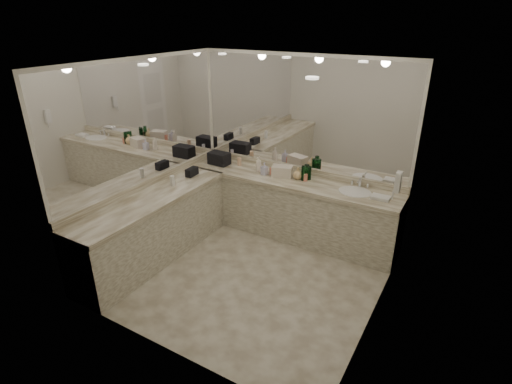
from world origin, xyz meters
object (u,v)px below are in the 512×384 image
Objects in this scene: sink at (355,192)px; black_toiletry_bag at (219,159)px; soap_bottle_a at (259,164)px; hand_towel at (381,197)px; wall_phone at (398,182)px; soap_bottle_c at (298,173)px; soap_bottle_b at (264,169)px; cream_cosmetic_case at (282,171)px.

sink is 1.36× the size of black_toiletry_bag.
black_toiletry_bag is at bearing -175.79° from soap_bottle_a.
wall_phone is at bearing -60.55° from hand_towel.
soap_bottle_a is 0.64m from soap_bottle_c.
black_toiletry_bag is 0.83m from soap_bottle_b.
black_toiletry_bag reaches higher than soap_bottle_c.
wall_phone is (0.61, -0.50, 0.46)m from sink.
wall_phone is 0.68m from hand_towel.
sink is 2.36× the size of soap_bottle_b.
wall_phone is 0.83× the size of cream_cosmetic_case.
soap_bottle_b is at bearing -177.82° from sink.
cream_cosmetic_case is at bearing 2.18° from black_toiletry_bag.
hand_towel is 1.01× the size of soap_bottle_a.
wall_phone reaches higher than hand_towel.
soap_bottle_b reaches higher than cream_cosmetic_case.
black_toiletry_bag reaches higher than sink.
soap_bottle_a is at bearing 150.58° from soap_bottle_b.
soap_bottle_a reaches higher than black_toiletry_bag.
sink is at bearing -18.16° from cream_cosmetic_case.
soap_bottle_b is at bearing -169.82° from soap_bottle_c.
wall_phone is 0.74× the size of black_toiletry_bag.
soap_bottle_b is at bearing -2.00° from black_toiletry_bag.
black_toiletry_bag is (-2.79, 0.48, -0.36)m from wall_phone.
soap_bottle_c is at bearing 2.60° from black_toiletry_bag.
black_toiletry_bag is 1.12× the size of cream_cosmetic_case.
hand_towel is at bearing 119.45° from wall_phone.
cream_cosmetic_case is 0.24m from soap_bottle_c.
black_toiletry_bag is 0.69m from soap_bottle_a.
cream_cosmetic_case is at bearing 15.36° from soap_bottle_b.
soap_bottle_a is at bearing 177.73° from hand_towel.
soap_bottle_a is 0.16m from soap_bottle_b.
cream_cosmetic_case is at bearing 177.48° from hand_towel.
soap_bottle_b is at bearing -29.42° from soap_bottle_a.
sink is at bearing 2.18° from soap_bottle_b.
soap_bottle_a is at bearing 165.88° from wall_phone.
sink is 0.35m from hand_towel.
soap_bottle_a is (-1.84, 0.07, 0.10)m from hand_towel.
wall_phone is at bearing -34.13° from cream_cosmetic_case.
sink is 1.10m from cream_cosmetic_case.
soap_bottle_c reaches higher than hand_towel.
wall_phone is 1.33× the size of soap_bottle_c.
soap_bottle_b is at bearing 178.19° from cream_cosmetic_case.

